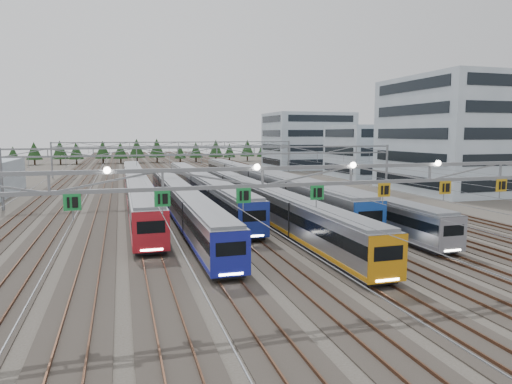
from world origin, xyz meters
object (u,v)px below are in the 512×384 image
object	(u,v)px
gantry_mid	(217,157)
gantry_far	(179,148)
train_b	(179,199)
train_e	(258,183)
train_f	(304,190)
depot_bldg_south	(455,135)
train_d	(259,199)
depot_bldg_north	(308,141)
gantry_near	(351,178)
depot_bldg_mid	(366,151)
train_c	(201,186)
train_a	(137,187)

from	to	relation	value
gantry_mid	gantry_far	xyz separation A→B (m)	(0.00, 45.00, 0.00)
train_b	train_e	world-z (taller)	train_e
train_f	depot_bldg_south	distance (m)	31.67
gantry_mid	train_b	bearing A→B (deg)	-123.10
train_f	gantry_far	bearing A→B (deg)	102.49
gantry_mid	train_d	bearing A→B (deg)	-80.53
train_f	depot_bldg_north	xyz separation A→B (m)	(26.64, 61.89, 5.86)
train_b	depot_bldg_south	world-z (taller)	depot_bldg_south
gantry_near	train_d	bearing A→B (deg)	85.07
gantry_mid	depot_bldg_mid	xyz separation A→B (m)	(40.16, 27.47, -0.56)
train_f	depot_bldg_mid	world-z (taller)	depot_bldg_mid
train_c	depot_bldg_mid	distance (m)	50.31
train_e	depot_bldg_south	bearing A→B (deg)	-2.00
train_a	train_b	bearing A→B (deg)	-71.51
gantry_near	depot_bldg_south	world-z (taller)	depot_bldg_south
gantry_mid	depot_bldg_south	distance (m)	41.45
train_a	train_d	distance (m)	21.40
train_b	gantry_near	xyz separation A→B (m)	(6.70, -29.76, 5.07)
train_d	depot_bldg_south	bearing A→B (deg)	19.73
depot_bldg_south	train_d	bearing A→B (deg)	-160.27
gantry_mid	depot_bldg_south	size ratio (longest dim) A/B	2.56
train_b	depot_bldg_south	distance (m)	49.87
train_c	train_e	xyz separation A→B (m)	(9.00, 1.07, 0.14)
train_b	gantry_near	bearing A→B (deg)	-77.31
train_a	train_f	world-z (taller)	train_a
gantry_mid	train_e	bearing A→B (deg)	14.41
train_f	gantry_near	bearing A→B (deg)	-108.21
train_a	depot_bldg_south	distance (m)	53.16
train_d	depot_bldg_mid	size ratio (longest dim) A/B	3.43
train_a	depot_bldg_north	bearing A→B (deg)	47.18
train_a	train_e	size ratio (longest dim) A/B	0.99
train_e	gantry_mid	distance (m)	8.08
depot_bldg_mid	train_b	bearing A→B (deg)	-141.12
train_a	train_b	xyz separation A→B (m)	(4.50, -13.46, -0.13)
depot_bldg_south	gantry_near	bearing A→B (deg)	-135.51
train_b	train_c	world-z (taller)	train_c
gantry_near	depot_bldg_mid	xyz separation A→B (m)	(40.21, 67.59, -1.26)
train_b	depot_bldg_mid	xyz separation A→B (m)	(46.91, 37.82, 3.81)
gantry_near	train_a	bearing A→B (deg)	104.53
train_d	gantry_near	distance (m)	27.20
depot_bldg_south	depot_bldg_north	distance (m)	55.74
gantry_mid	depot_bldg_mid	distance (m)	48.66
train_d	train_f	world-z (taller)	train_d
train_b	train_e	distance (m)	18.12
gantry_far	depot_bldg_mid	size ratio (longest dim) A/B	3.52
depot_bldg_mid	gantry_far	bearing A→B (deg)	156.42
train_c	depot_bldg_south	world-z (taller)	depot_bldg_south
gantry_mid	depot_bldg_mid	size ratio (longest dim) A/B	3.52
train_c	train_e	distance (m)	9.06
gantry_near	depot_bldg_north	world-z (taller)	depot_bldg_north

